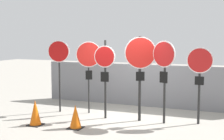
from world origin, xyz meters
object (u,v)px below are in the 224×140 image
Objects in this scene: stop_sign_4 at (164,64)px; stop_sign_5 at (200,69)px; stop_sign_0 at (59,58)px; stop_sign_1 at (89,59)px; traffic_cone_1 at (35,113)px; traffic_cone_0 at (75,117)px; stop_sign_2 at (105,66)px; stop_sign_3 at (140,62)px.

stop_sign_4 reaches higher than stop_sign_5.
stop_sign_0 is 1.08× the size of stop_sign_5.
traffic_cone_1 is (-0.82, -1.81, -1.44)m from stop_sign_1.
stop_sign_5 reaches higher than traffic_cone_0.
traffic_cone_1 is at bearing -148.22° from stop_sign_1.
stop_sign_1 is 2.54m from stop_sign_4.
traffic_cone_0 is at bearing 6.96° from traffic_cone_1.
traffic_cone_1 is (-3.34, -1.50, -1.38)m from stop_sign_4.
stop_sign_4 is at bearing -17.31° from stop_sign_0.
stop_sign_2 is 1.00× the size of stop_sign_4.
stop_sign_3 is 3.46× the size of traffic_cone_1.
traffic_cone_1 is at bearing -132.01° from stop_sign_4.
stop_sign_1 is 3.49m from stop_sign_5.
stop_sign_5 reaches higher than traffic_cone_1.
stop_sign_0 is 3.53m from stop_sign_4.
stop_sign_2 is at bearing -153.07° from stop_sign_4.
stop_sign_4 is at bearing -41.08° from stop_sign_1.
stop_sign_3 is 1.05× the size of stop_sign_4.
traffic_cone_0 is (-2.14, -1.35, -1.41)m from stop_sign_4.
traffic_cone_1 is (-2.64, -1.51, -1.42)m from stop_sign_3.
stop_sign_2 is (0.74, -0.41, -0.17)m from stop_sign_1.
stop_sign_5 is at bearing 5.63° from stop_sign_2.
stop_sign_2 is 1.09× the size of stop_sign_5.
stop_sign_3 reaches higher than stop_sign_2.
stop_sign_1 reaches higher than traffic_cone_0.
stop_sign_2 reaches higher than traffic_cone_1.
stop_sign_5 is (0.96, 0.29, -0.15)m from stop_sign_4.
stop_sign_0 is 0.95× the size of stop_sign_3.
stop_sign_4 is 2.89m from traffic_cone_0.
stop_sign_2 reaches higher than stop_sign_5.
traffic_cone_0 is (1.39, -1.48, -1.47)m from stop_sign_0.
stop_sign_4 reaches higher than traffic_cone_0.
stop_sign_3 reaches higher than stop_sign_5.
stop_sign_1 is (1.00, 0.19, -0.00)m from stop_sign_0.
traffic_cone_1 is at bearing -176.58° from stop_sign_3.
stop_sign_0 is 0.99× the size of stop_sign_2.
stop_sign_5 is at bearing 40.92° from stop_sign_4.
stop_sign_2 is 2.77m from stop_sign_5.
stop_sign_2 reaches higher than stop_sign_1.
stop_sign_2 is 2.45m from traffic_cone_1.
stop_sign_4 is (3.53, -0.13, -0.06)m from stop_sign_0.
stop_sign_2 is at bearing -63.15° from stop_sign_1.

